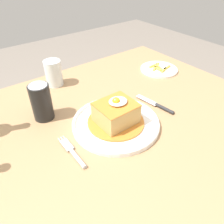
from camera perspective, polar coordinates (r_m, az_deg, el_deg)
name	(u,v)px	position (r m, az deg, el deg)	size (l,w,h in m)	color
dining_table	(98,149)	(0.79, -3.76, -9.49)	(1.24, 0.85, 0.73)	#A87F56
main_plate	(116,123)	(0.71, 0.98, -2.77)	(0.28, 0.28, 0.02)	white
sandwich_meal	(116,114)	(0.69, 1.03, -0.49)	(0.18, 0.18, 0.09)	orange
fork	(74,154)	(0.63, -9.78, -10.59)	(0.02, 0.14, 0.01)	silver
knife	(159,106)	(0.81, 12.04, 1.56)	(0.04, 0.17, 0.01)	#262628
soda_can	(41,102)	(0.75, -17.77, 2.47)	(0.07, 0.07, 0.12)	black
drinking_glass	(54,75)	(0.94, -14.80, 9.30)	(0.07, 0.07, 0.10)	gold
side_plate_fries	(159,69)	(1.07, 12.04, 10.76)	(0.17, 0.17, 0.02)	white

